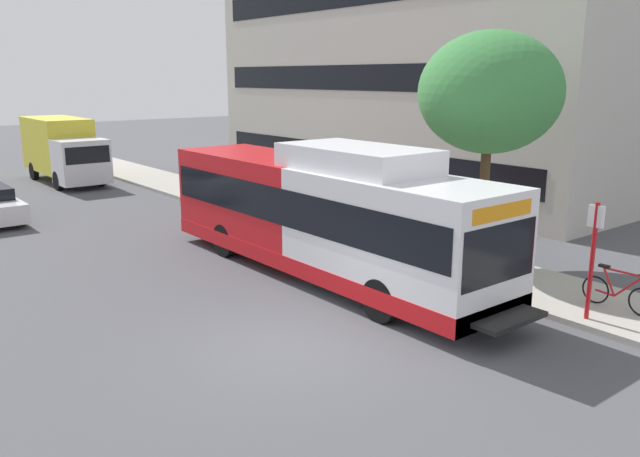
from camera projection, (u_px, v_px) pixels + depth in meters
name	position (u px, v px, depth m)	size (l,w,h in m)	color
ground_plane	(131.00, 261.00, 18.87)	(120.00, 120.00, 0.00)	#4C4C51
sidewalk_curb	(352.00, 236.00, 21.58)	(3.00, 56.00, 0.14)	#A8A399
transit_bus	(322.00, 214.00, 17.18)	(2.58, 12.25, 3.65)	white
bus_stop_sign_pole	(593.00, 252.00, 13.67)	(0.10, 0.36, 2.60)	red
bicycle_parked	(619.00, 292.00, 14.45)	(0.52, 1.76, 1.02)	black
street_tree_near_stop	(490.00, 93.00, 17.68)	(3.98, 3.98, 6.44)	#4C3823
box_truck_background	(63.00, 148.00, 32.52)	(2.32, 7.01, 3.25)	silver
lattice_comm_tower	(301.00, 30.00, 44.52)	(1.10, 1.10, 25.78)	#B7B7BC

